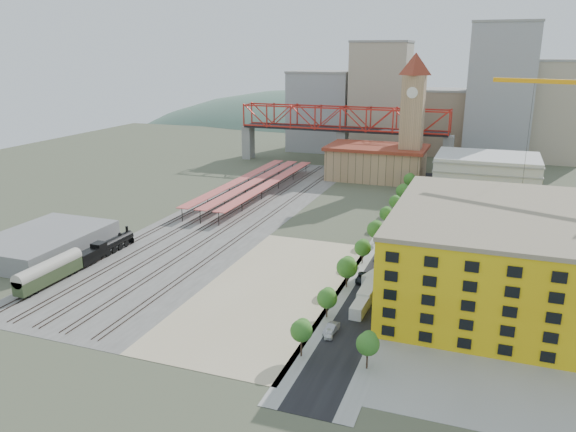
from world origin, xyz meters
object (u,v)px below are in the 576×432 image
(locomotive, at_px, (108,247))
(car_0, at_px, (329,333))
(construction_building, at_px, (508,256))
(coach, at_px, (49,272))
(site_trailer_c, at_px, (377,276))
(site_trailer_b, at_px, (368,291))
(site_trailer_d, at_px, (393,246))
(site_trailer_a, at_px, (361,306))
(clock_tower, at_px, (413,107))

(locomotive, height_order, car_0, locomotive)
(locomotive, bearing_deg, construction_building, 3.57)
(locomotive, distance_m, coach, 19.81)
(construction_building, bearing_deg, site_trailer_c, 178.99)
(locomotive, bearing_deg, coach, -90.00)
(site_trailer_b, height_order, car_0, site_trailer_b)
(site_trailer_b, height_order, site_trailer_d, site_trailer_d)
(construction_building, relative_size, site_trailer_b, 4.96)
(car_0, bearing_deg, coach, 170.09)
(site_trailer_b, relative_size, site_trailer_c, 1.08)
(coach, distance_m, car_0, 63.06)
(construction_building, xyz_separation_m, car_0, (-29.00, -27.03, -8.76))
(construction_building, distance_m, coach, 95.69)
(locomotive, xyz_separation_m, car_0, (63.00, -21.30, -1.33))
(site_trailer_a, height_order, site_trailer_d, site_trailer_d)
(locomotive, height_order, site_trailer_c, locomotive)
(site_trailer_b, height_order, site_trailer_c, site_trailer_b)
(locomotive, bearing_deg, clock_tower, 61.25)
(locomotive, bearing_deg, site_trailer_b, -2.45)
(site_trailer_a, relative_size, site_trailer_b, 0.88)
(site_trailer_c, bearing_deg, coach, -141.00)
(construction_building, xyz_separation_m, coach, (-92.00, -25.52, -6.44))
(site_trailer_a, height_order, site_trailer_b, site_trailer_b)
(site_trailer_d, bearing_deg, construction_building, -31.67)
(locomotive, relative_size, site_trailer_a, 2.36)
(coach, bearing_deg, clock_tower, 65.20)
(clock_tower, xyz_separation_m, coach, (-58.00, -125.52, -25.73))
(construction_building, distance_m, locomotive, 92.48)
(site_trailer_b, distance_m, site_trailer_c, 9.02)
(coach, distance_m, site_trailer_d, 80.68)
(clock_tower, bearing_deg, site_trailer_d, -84.23)
(coach, height_order, site_trailer_b, coach)
(locomotive, bearing_deg, site_trailer_a, -8.23)
(site_trailer_a, height_order, site_trailer_c, site_trailer_c)
(clock_tower, distance_m, site_trailer_a, 118.77)
(locomotive, bearing_deg, car_0, -18.68)
(clock_tower, height_order, car_0, clock_tower)
(clock_tower, distance_m, construction_building, 107.36)
(locomotive, distance_m, site_trailer_c, 66.29)
(site_trailer_b, bearing_deg, locomotive, 178.13)
(locomotive, bearing_deg, site_trailer_c, 5.36)
(site_trailer_b, bearing_deg, clock_tower, 94.79)
(clock_tower, xyz_separation_m, site_trailer_b, (8.00, -108.55, -27.30))
(site_trailer_a, bearing_deg, locomotive, 173.52)
(site_trailer_b, bearing_deg, site_trailer_d, 90.58)
(locomotive, relative_size, site_trailer_c, 2.26)
(clock_tower, xyz_separation_m, car_0, (5.00, -127.03, -28.04))
(site_trailer_b, xyz_separation_m, site_trailer_c, (0.00, 9.02, -0.10))
(coach, bearing_deg, construction_building, 15.51)
(clock_tower, xyz_separation_m, site_trailer_c, (8.00, -99.54, -27.40))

